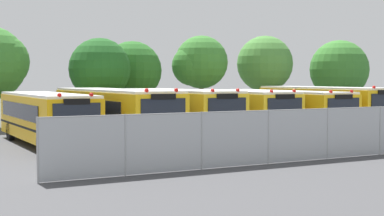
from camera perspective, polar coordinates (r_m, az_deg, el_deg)
The scene contains 14 objects.
ground_plane at distance 32.48m, azimuth 3.83°, elevation -2.72°, with size 160.00×160.00×0.00m, color #424244.
school_bus_0 at distance 28.47m, azimuth -14.05°, elevation -0.82°, with size 2.47×10.02×2.60m.
school_bus_1 at distance 29.32m, azimuth -7.70°, elevation -0.48°, with size 2.69×11.62×2.77m.
school_bus_2 at distance 30.60m, azimuth -1.31°, elevation -0.37°, with size 2.50×9.92×2.72m.
school_bus_3 at distance 32.48m, azimuth 3.96°, elevation -0.26°, with size 2.83×9.52×2.64m.
school_bus_4 at distance 34.50m, azimuth 8.54°, elevation -0.13°, with size 2.68×10.84×2.60m.
school_bus_5 at distance 36.46m, azimuth 12.70°, elevation 0.14°, with size 2.73×10.37×2.80m.
school_bus_6 at distance 38.64m, azimuth 16.94°, elevation 0.09°, with size 2.49×10.67×2.59m.
tree_2 at distance 38.56m, azimuth -9.04°, elevation 3.78°, with size 4.03×4.03×5.82m.
tree_3 at distance 41.68m, azimuth -6.00°, elevation 3.67°, with size 4.20×4.20×5.85m.
tree_4 at distance 43.80m, azimuth 0.64°, elevation 4.39°, with size 4.29×3.99×6.40m.
tree_5 at distance 47.06m, azimuth 7.23°, elevation 4.39°, with size 4.48×4.48×6.59m.
tree_6 at distance 49.78m, azimuth 14.28°, elevation 3.74°, with size 4.84×4.84×6.34m.
chainlink_fence at distance 24.50m, azimuth 15.57°, elevation -2.19°, with size 25.56×0.07×2.02m.
Camera 1 is at (-17.14, -27.41, 3.16)m, focal length 54.60 mm.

